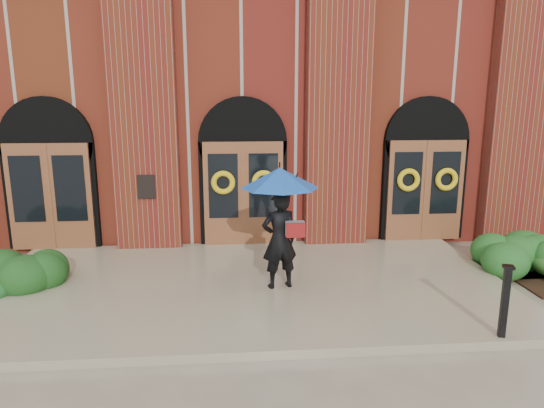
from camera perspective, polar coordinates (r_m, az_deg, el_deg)
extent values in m
plane|color=tan|center=(9.48, -2.83, -10.35)|extent=(90.00, 90.00, 0.00)
cube|color=tan|center=(9.59, -2.87, -9.59)|extent=(10.00, 5.30, 0.15)
cube|color=maroon|center=(17.63, -3.99, 11.89)|extent=(16.00, 12.00, 7.00)
cube|color=black|center=(11.56, -14.59, 1.98)|extent=(0.40, 0.05, 0.55)
cube|color=maroon|center=(11.63, -14.88, 11.21)|extent=(1.50, 0.45, 7.00)
cube|color=maroon|center=(11.73, 7.77, 11.51)|extent=(1.50, 0.45, 7.00)
cube|color=maroon|center=(13.44, 27.19, 10.39)|extent=(1.50, 0.45, 7.00)
cube|color=brown|center=(12.41, -24.62, 0.77)|extent=(1.90, 0.10, 2.50)
cylinder|color=black|center=(12.37, -24.94, 6.58)|extent=(2.10, 0.22, 2.10)
cube|color=brown|center=(11.67, -3.37, 1.22)|extent=(1.90, 0.10, 2.50)
cylinder|color=black|center=(11.63, -3.47, 7.40)|extent=(2.10, 0.22, 2.10)
cube|color=brown|center=(12.60, 17.54, 1.50)|extent=(1.90, 0.10, 2.50)
cylinder|color=black|center=(12.57, 17.68, 7.22)|extent=(2.10, 0.22, 2.10)
torus|color=yellow|center=(11.50, -5.77, 2.52)|extent=(0.57, 0.13, 0.57)
torus|color=yellow|center=(11.52, -0.99, 2.61)|extent=(0.57, 0.13, 0.57)
torus|color=yellow|center=(12.27, 15.77, 2.74)|extent=(0.57, 0.13, 0.57)
torus|color=yellow|center=(12.63, 19.85, 2.74)|extent=(0.57, 0.13, 0.57)
imported|color=black|center=(9.04, 0.88, -4.24)|extent=(0.76, 0.58, 1.85)
cone|color=#1752B2|center=(8.77, 0.90, 3.11)|extent=(1.72, 1.72, 0.37)
cylinder|color=black|center=(8.82, 1.24, -0.10)|extent=(0.02, 0.02, 0.62)
cube|color=#989A9D|center=(8.86, 2.73, -2.94)|extent=(0.38, 0.25, 0.27)
cube|color=maroon|center=(8.76, 2.81, -3.11)|extent=(0.34, 0.10, 0.27)
cube|color=black|center=(8.10, 25.69, -10.45)|extent=(0.12, 0.12, 1.08)
cube|color=black|center=(7.91, 26.07, -6.68)|extent=(0.19, 0.19, 0.04)
ellipsoid|color=#20561E|center=(12.06, 29.05, -5.10)|extent=(2.80, 1.12, 0.72)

